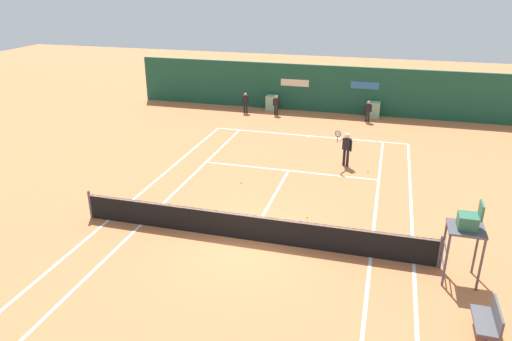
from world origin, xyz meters
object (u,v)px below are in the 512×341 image
at_px(player_bench, 489,319).
at_px(player_on_baseline, 346,147).
at_px(tennis_ball_mid_court, 241,182).
at_px(umpire_chair, 467,228).
at_px(ball_kid_right_post, 368,110).
at_px(ball_kid_left_post, 276,104).
at_px(ball_kid_centre_post, 245,101).
at_px(tennis_ball_near_service_line, 307,217).
at_px(tennis_ball_by_sideline, 368,171).

relative_size(player_bench, player_on_baseline, 0.65).
xyz_separation_m(player_bench, tennis_ball_mid_court, (-8.58, 7.35, -0.47)).
bearing_deg(tennis_ball_mid_court, umpire_chair, -31.36).
relative_size(ball_kid_right_post, ball_kid_left_post, 1.03).
bearing_deg(tennis_ball_mid_court, ball_kid_centre_post, 105.78).
bearing_deg(tennis_ball_mid_court, ball_kid_right_post, 67.01).
distance_m(player_on_baseline, ball_kid_left_post, 9.19).
bearing_deg(player_bench, ball_kid_right_post, 12.31).
height_order(ball_kid_left_post, tennis_ball_mid_court, ball_kid_left_post).
xyz_separation_m(ball_kid_right_post, tennis_ball_near_service_line, (-1.34, -13.22, -0.72)).
xyz_separation_m(ball_kid_right_post, ball_kid_centre_post, (-7.67, 0.00, 0.01)).
height_order(ball_kid_centre_post, ball_kid_left_post, ball_kid_centre_post).
bearing_deg(ball_kid_centre_post, umpire_chair, 114.89).
height_order(player_bench, ball_kid_centre_post, ball_kid_centre_post).
bearing_deg(tennis_ball_near_service_line, tennis_ball_by_sideline, 70.07).
bearing_deg(ball_kid_right_post, player_on_baseline, 82.68).
distance_m(umpire_chair, tennis_ball_by_sideline, 8.51).
relative_size(umpire_chair, tennis_ball_mid_court, 36.85).
bearing_deg(player_on_baseline, tennis_ball_by_sideline, 179.93).
bearing_deg(ball_kid_centre_post, player_on_baseline, 122.56).
distance_m(player_bench, tennis_ball_near_service_line, 7.30).
height_order(player_on_baseline, tennis_ball_mid_court, player_on_baseline).
bearing_deg(tennis_ball_near_service_line, ball_kid_left_post, 108.05).
bearing_deg(tennis_ball_mid_court, player_on_baseline, 38.36).
bearing_deg(tennis_ball_by_sideline, player_on_baseline, 158.82).
relative_size(player_bench, ball_kid_left_post, 0.92).
xyz_separation_m(umpire_chair, player_on_baseline, (-4.10, 8.19, -0.75)).
bearing_deg(ball_kid_centre_post, tennis_ball_by_sideline, 125.06).
distance_m(player_on_baseline, tennis_ball_near_service_line, 5.72).
height_order(player_bench, ball_kid_left_post, ball_kid_left_post).
height_order(ball_kid_right_post, ball_kid_centre_post, ball_kid_centre_post).
height_order(player_bench, tennis_ball_near_service_line, player_bench).
relative_size(ball_kid_centre_post, ball_kid_left_post, 1.04).
relative_size(tennis_ball_by_sideline, tennis_ball_near_service_line, 1.00).
distance_m(player_bench, ball_kid_right_post, 18.63).
distance_m(umpire_chair, player_bench, 2.68).
bearing_deg(tennis_ball_by_sideline, tennis_ball_near_service_line, -109.93).
relative_size(ball_kid_right_post, ball_kid_centre_post, 0.99).
xyz_separation_m(player_on_baseline, ball_kid_left_post, (-5.11, 7.64, -0.22)).
bearing_deg(ball_kid_right_post, ball_kid_left_post, -3.27).
xyz_separation_m(player_bench, tennis_ball_near_service_line, (-5.31, 4.98, -0.47)).
relative_size(umpire_chair, tennis_ball_near_service_line, 36.85).
distance_m(umpire_chair, ball_kid_left_post, 18.34).
bearing_deg(ball_kid_centre_post, tennis_ball_near_service_line, 105.10).
relative_size(umpire_chair, ball_kid_right_post, 1.92).
height_order(umpire_chair, ball_kid_left_post, umpire_chair).
xyz_separation_m(player_on_baseline, tennis_ball_near_service_line, (-0.80, -5.58, -0.92)).
bearing_deg(ball_kid_right_post, player_bench, 99.05).
distance_m(umpire_chair, player_on_baseline, 9.20).
xyz_separation_m(player_bench, ball_kid_right_post, (-3.97, 18.20, 0.24)).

